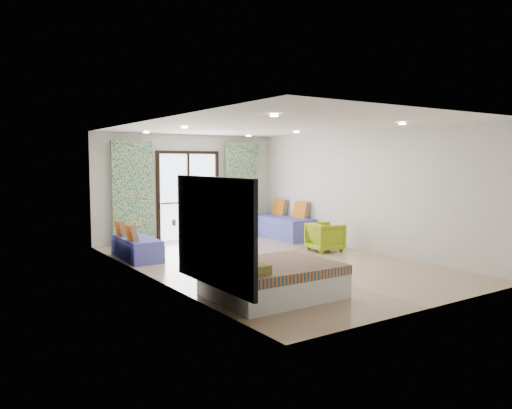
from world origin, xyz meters
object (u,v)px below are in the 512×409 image
bed (272,279)px  daybed_left (136,247)px  armchair (325,235)px  coffee_table (227,233)px  daybed_right (282,226)px

bed → daybed_left: daybed_left is taller
bed → armchair: bearing=37.1°
bed → daybed_left: size_ratio=1.12×
daybed_left → coffee_table: 2.37m
coffee_table → armchair: (1.51, -1.77, 0.03)m
bed → daybed_right: bearing=51.6°
daybed_right → coffee_table: size_ratio=3.19×
coffee_table → armchair: armchair is taller
daybed_left → bed: bearing=-78.8°
bed → daybed_right: 5.79m
coffee_table → bed: bearing=-112.1°
daybed_left → armchair: (3.86, -1.50, 0.11)m
daybed_left → coffee_table: daybed_left is taller
daybed_left → daybed_right: daybed_right is taller
bed → daybed_left: bearing=99.2°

